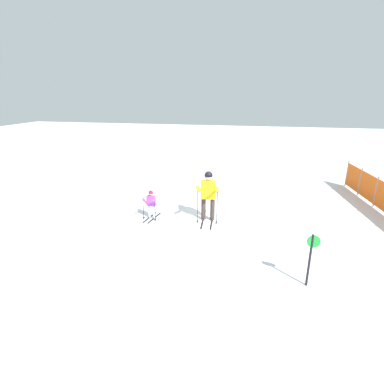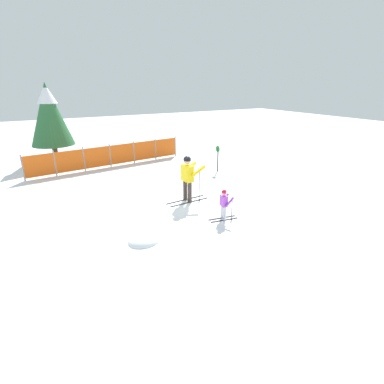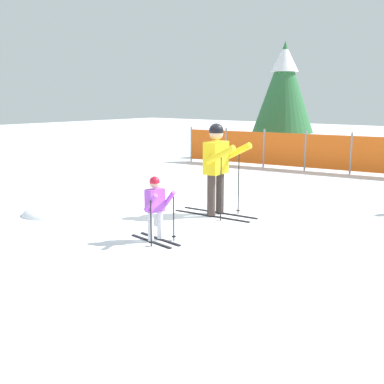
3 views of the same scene
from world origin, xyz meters
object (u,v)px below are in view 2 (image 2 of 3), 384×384
(skier_adult, at_px, (188,174))
(skier_child, at_px, (224,202))
(trail_marker, at_px, (218,155))
(safety_fence, at_px, (110,155))
(conifer_far, at_px, (49,113))

(skier_adult, relative_size, skier_child, 1.70)
(skier_adult, distance_m, trail_marker, 4.11)
(skier_adult, xyz_separation_m, skier_child, (0.24, -1.89, -0.44))
(safety_fence, xyz_separation_m, conifer_far, (-2.27, 2.78, 1.93))
(skier_adult, bearing_deg, trail_marker, 37.19)
(trail_marker, bearing_deg, skier_child, -121.71)
(safety_fence, height_order, conifer_far, conifer_far)
(safety_fence, bearing_deg, conifer_far, 129.24)
(conifer_far, height_order, trail_marker, conifer_far)
(trail_marker, bearing_deg, skier_adult, -138.66)
(safety_fence, distance_m, trail_marker, 5.41)
(conifer_far, bearing_deg, skier_adult, -68.56)
(safety_fence, bearing_deg, skier_adult, -78.86)
(conifer_far, distance_m, trail_marker, 9.12)
(safety_fence, relative_size, trail_marker, 6.33)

